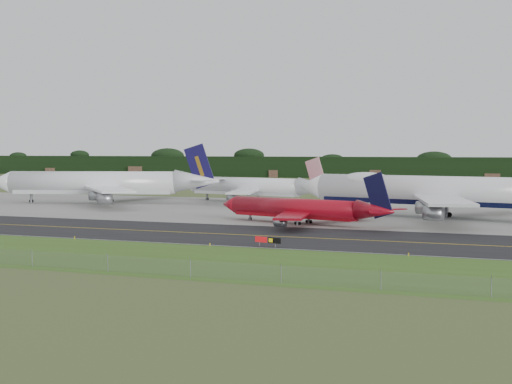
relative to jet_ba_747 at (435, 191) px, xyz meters
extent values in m
plane|color=#3C4B23|center=(-26.51, -42.74, -6.34)|extent=(600.00, 600.00, 0.00)
cube|color=#385B1A|center=(-26.51, -77.74, -6.34)|extent=(400.00, 30.00, 0.01)
cube|color=black|center=(-26.51, -46.74, -6.33)|extent=(400.00, 32.00, 0.02)
cube|color=gray|center=(-26.51, 8.26, -6.33)|extent=(400.00, 78.00, 0.01)
cube|color=gold|center=(-26.51, -46.74, -6.31)|extent=(400.00, 0.40, 0.00)
cube|color=silver|center=(-26.51, -62.24, -6.31)|extent=(400.00, 0.25, 0.00)
plane|color=slate|center=(-26.51, -90.74, -5.24)|extent=(320.00, 0.00, 320.00)
cylinder|color=slate|center=(-26.51, -90.74, -5.24)|extent=(0.10, 0.10, 2.20)
cube|color=black|center=(-26.51, 232.26, -0.34)|extent=(700.00, 24.00, 12.00)
cylinder|color=white|center=(-2.62, 0.55, 0.20)|extent=(53.43, 17.58, 6.75)
cube|color=black|center=(-2.62, 0.55, -1.99)|extent=(50.48, 15.38, 2.36)
cone|color=white|center=(-31.88, 6.72, 0.20)|extent=(7.90, 7.98, 6.75)
ellipsoid|color=white|center=(-17.19, 3.62, 2.06)|extent=(14.66, 8.46, 4.30)
cube|color=white|center=(3.31, -16.07, -0.98)|extent=(16.17, 31.48, 0.58)
cube|color=white|center=(9.52, 13.37, -0.98)|extent=(25.75, 29.83, 0.58)
cylinder|color=gray|center=(-0.61, -14.58, -2.83)|extent=(4.19, 3.54, 2.84)
cylinder|color=gray|center=(5.33, 13.58, -2.83)|extent=(4.19, 3.54, 2.84)
cylinder|color=gray|center=(2.66, -28.64, -2.83)|extent=(4.19, 3.54, 2.84)
cylinder|color=gray|center=(14.00, 25.13, -2.83)|extent=(4.19, 3.54, 2.84)
cylinder|color=black|center=(-22.39, 4.72, -5.73)|extent=(1.30, 0.79, 1.22)
cylinder|color=slate|center=(0.78, -3.96, -4.08)|extent=(1.12, 1.12, 4.52)
cylinder|color=black|center=(0.78, -3.96, -5.73)|extent=(1.31, 0.85, 1.22)
cylinder|color=slate|center=(2.31, 3.31, -4.08)|extent=(1.12, 1.12, 4.52)
cylinder|color=black|center=(2.31, 3.31, -5.73)|extent=(1.31, 0.85, 1.22)
cylinder|color=maroon|center=(-27.62, -23.35, -2.93)|extent=(30.88, 12.33, 4.18)
cube|color=maroon|center=(-27.62, -23.35, -4.29)|extent=(29.11, 10.91, 1.46)
cone|color=maroon|center=(-44.36, -18.68, -2.93)|extent=(4.84, 5.07, 4.18)
cone|color=maroon|center=(-8.81, -28.60, -2.62)|extent=(8.98, 6.22, 4.18)
cube|color=maroon|center=(-24.83, -33.06, -3.66)|extent=(8.32, 17.89, 0.47)
cube|color=maroon|center=(-20.20, -16.49, -3.66)|extent=(15.43, 16.70, 0.47)
cube|color=black|center=(-8.25, -28.75, 0.53)|extent=(6.45, 2.10, 9.52)
cylinder|color=gray|center=(-26.23, -36.94, -4.80)|extent=(2.67, 2.30, 1.76)
cylinder|color=gray|center=(-19.40, -12.44, -4.80)|extent=(2.67, 2.30, 1.76)
cylinder|color=black|center=(-38.93, -20.19, -5.97)|extent=(0.82, 0.53, 0.75)
cylinder|color=slate|center=(-25.86, -26.23, -5.26)|extent=(0.72, 0.72, 2.16)
cylinder|color=black|center=(-25.86, -26.23, -5.97)|extent=(0.83, 0.56, 0.75)
cylinder|color=slate|center=(-24.62, -21.80, -5.26)|extent=(0.72, 0.72, 2.16)
cylinder|color=black|center=(-24.62, -21.80, -5.97)|extent=(0.83, 0.56, 0.75)
cylinder|color=white|center=(-101.54, 12.14, -0.08)|extent=(49.76, 20.64, 6.71)
cube|color=silver|center=(-101.54, 12.14, -2.26)|extent=(46.89, 18.33, 2.35)
cone|color=white|center=(-128.45, 4.15, -0.08)|extent=(7.89, 8.21, 6.71)
cone|color=white|center=(-71.30, 21.12, 0.42)|extent=(14.54, 10.18, 6.71)
cube|color=white|center=(-88.63, 0.42, -1.25)|extent=(26.53, 28.30, 0.59)
cube|color=white|center=(-97.12, 29.01, -1.25)|extent=(13.30, 30.83, 0.59)
cube|color=#110D3A|center=(-70.58, 21.34, 4.85)|extent=(9.16, 3.19, 13.54)
cylinder|color=gray|center=(-92.56, -0.07, -3.09)|extent=(4.31, 3.74, 2.82)
cylinder|color=gray|center=(-100.68, 27.28, -3.09)|extent=(4.31, 3.74, 2.82)
cylinder|color=gray|center=(-83.07, -10.78, -3.09)|extent=(4.31, 3.74, 2.82)
cylinder|color=gray|center=(-98.58, 41.44, -3.09)|extent=(4.31, 3.74, 2.82)
cylinder|color=black|center=(-119.72, 6.74, -5.74)|extent=(1.31, 0.86, 1.21)
cylinder|color=slate|center=(-96.66, 9.74, -4.22)|extent=(1.17, 1.17, 4.25)
cylinder|color=black|center=(-96.66, 9.74, -5.74)|extent=(1.33, 0.92, 1.21)
cylinder|color=slate|center=(-98.76, 16.82, -4.22)|extent=(1.17, 1.17, 4.25)
cylinder|color=black|center=(-98.76, 16.82, -5.74)|extent=(1.33, 0.92, 1.21)
cylinder|color=white|center=(-60.40, 32.53, -1.42)|extent=(38.29, 13.40, 5.28)
cube|color=white|center=(-60.40, 32.53, -3.14)|extent=(36.15, 11.70, 1.85)
cone|color=white|center=(-81.30, 37.16, -1.42)|extent=(5.79, 6.19, 5.28)
cone|color=white|center=(-36.93, 27.32, -1.03)|extent=(10.95, 7.33, 5.28)
cube|color=white|center=(-56.25, 20.44, -2.35)|extent=(11.42, 22.76, 0.47)
cube|color=white|center=(-51.53, 41.72, -2.35)|extent=(18.72, 21.47, 0.47)
cube|color=#AC0C26|center=(-36.35, 27.19, 2.41)|extent=(7.21, 1.99, 10.51)
cylinder|color=gray|center=(-57.69, 15.42, -3.79)|extent=(3.30, 2.79, 2.22)
cylinder|color=gray|center=(-50.71, 46.88, -3.79)|extent=(3.30, 2.79, 2.22)
cylinder|color=black|center=(-74.52, 35.66, -5.87)|extent=(1.02, 0.62, 0.95)
cylinder|color=slate|center=(-58.06, 29.03, -4.67)|extent=(0.88, 0.88, 3.33)
cylinder|color=black|center=(-58.06, 29.03, -5.87)|extent=(1.03, 0.67, 0.95)
cylinder|color=slate|center=(-56.80, 34.70, -4.67)|extent=(0.88, 0.88, 3.33)
cylinder|color=black|center=(-56.80, 34.70, -5.87)|extent=(1.03, 0.67, 0.95)
cylinder|color=slate|center=(-22.13, -60.59, -5.98)|extent=(0.12, 0.12, 0.72)
cylinder|color=slate|center=(-19.14, -61.28, -5.98)|extent=(0.12, 0.12, 0.72)
cube|color=#AB0D10|center=(-21.83, -60.66, -5.17)|extent=(2.23, 0.68, 0.92)
cube|color=black|center=(-19.93, -61.10, -5.17)|extent=(1.04, 0.41, 0.92)
cube|color=black|center=(-18.74, -61.37, -5.17)|extent=(1.24, 0.45, 0.92)
cylinder|color=yellow|center=(-56.48, -63.24, -6.09)|extent=(0.16, 0.16, 0.50)
cylinder|color=yellow|center=(-29.97, -63.24, -6.09)|extent=(0.16, 0.16, 0.50)
cylinder|color=yellow|center=(2.75, -63.24, -6.09)|extent=(0.16, 0.16, 0.50)
camera|label=1|loc=(17.77, -171.32, 9.69)|focal=50.00mm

